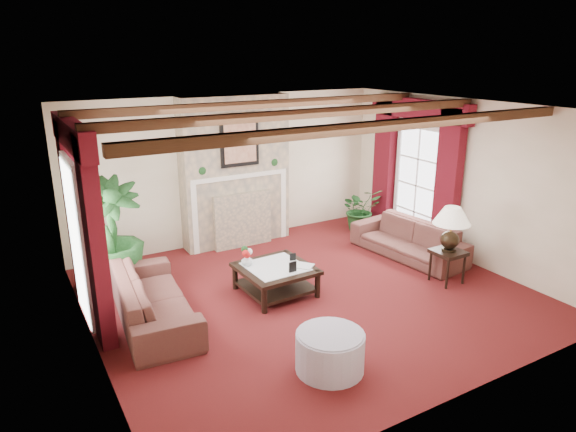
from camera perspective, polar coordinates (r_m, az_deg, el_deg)
floor at (r=7.66m, az=2.48°, el=-8.70°), size 6.00×6.00×0.00m
ceiling at (r=6.89m, az=2.79°, el=11.83°), size 6.00×6.00×0.00m
back_wall at (r=9.51m, az=-6.37°, el=5.17°), size 6.00×0.02×2.70m
left_wall at (r=6.16m, az=-21.64°, el=-3.11°), size 0.02×5.50×2.70m
right_wall at (r=9.08m, az=18.81°, el=3.72°), size 0.02×5.50×2.70m
ceiling_beams at (r=6.89m, az=2.78°, el=11.34°), size 6.00×3.00×0.12m
fireplace at (r=9.13m, az=-6.15°, el=13.23°), size 2.00×0.52×2.70m
french_door_left at (r=6.92m, az=-23.48°, el=5.63°), size 0.10×1.10×2.16m
french_door_right at (r=9.59m, az=14.67°, el=9.55°), size 0.10×1.10×2.16m
curtains_left at (r=6.86m, az=-23.00°, el=9.18°), size 0.20×2.40×2.55m
curtains_right at (r=9.47m, az=14.39°, el=12.04°), size 0.20×2.40×2.55m
sofa_left at (r=7.02m, az=-14.84°, el=-8.03°), size 2.31×1.04×0.86m
sofa_right at (r=9.12m, az=13.26°, el=-1.95°), size 2.20×1.06×0.81m
potted_palm at (r=8.13m, az=-18.87°, el=-4.44°), size 1.18×1.81×0.94m
small_plant at (r=10.30m, az=8.02°, el=0.26°), size 1.08×1.13×0.68m
coffee_table at (r=7.61m, az=-1.39°, el=-7.11°), size 1.05×1.05×0.42m
side_table at (r=8.31m, az=17.25°, el=-5.36°), size 0.46×0.46×0.52m
ottoman at (r=5.93m, az=4.68°, el=-14.81°), size 0.77×0.77×0.45m
table_lamp at (r=8.09m, az=17.64°, el=-1.33°), size 0.56×0.56×0.71m
flower_vase at (r=7.56m, az=-4.57°, el=-4.92°), size 0.29×0.29×0.17m
book at (r=7.38m, az=1.28°, el=-4.84°), size 0.25×0.25×0.32m
photo_frame_a at (r=7.32m, az=0.53°, el=-5.70°), size 0.12×0.03×0.16m
photo_frame_b at (r=7.71m, az=0.53°, el=-4.59°), size 0.10×0.04×0.12m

